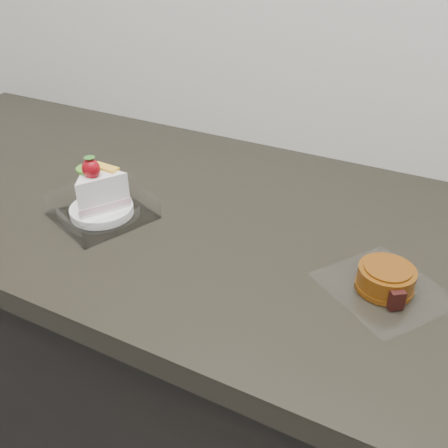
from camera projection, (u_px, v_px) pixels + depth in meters
name	position (u px, v px, depth m)	size (l,w,h in m)	color
counter	(287.00, 415.00, 1.04)	(2.04, 0.64, 0.90)	black
cake_tray	(100.00, 200.00, 0.84)	(0.19, 0.19, 0.11)	white
mooncake_wrap	(386.00, 281.00, 0.68)	(0.21, 0.21, 0.04)	white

